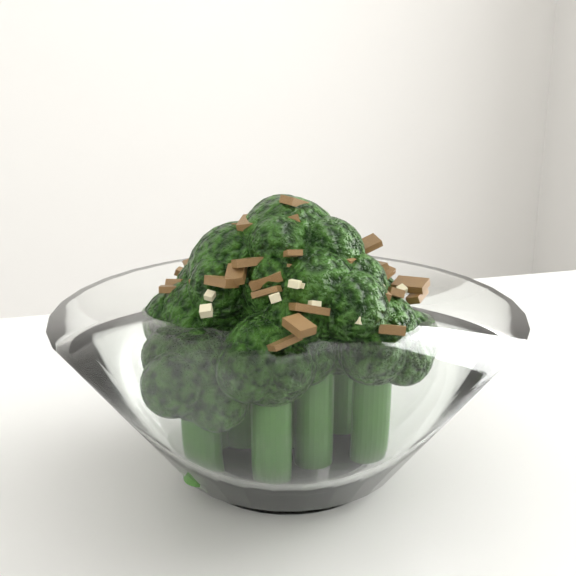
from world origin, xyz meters
TOP-DOWN VIEW (x-y plane):
  - broccoli_dish at (-0.05, 0.19)m, footprint 0.23×0.23m

SIDE VIEW (x-z plane):
  - broccoli_dish at x=-0.05m, z-range 0.73..0.88m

